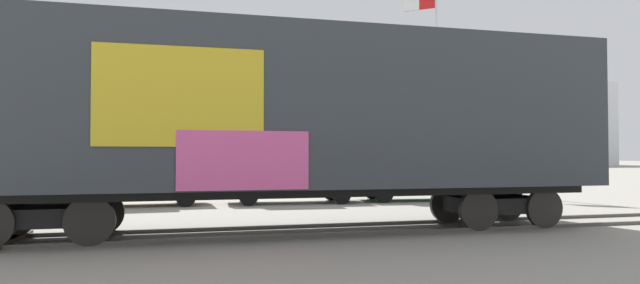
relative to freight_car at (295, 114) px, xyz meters
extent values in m
plane|color=gray|center=(0.81, 0.00, -2.58)|extent=(260.00, 260.00, 0.00)
cube|color=#4C4742|center=(0.01, -0.72, -2.54)|extent=(60.00, 0.50, 0.08)
cube|color=#4C4742|center=(0.00, 0.72, -2.54)|extent=(60.00, 0.50, 0.08)
cube|color=#423323|center=(-5.68, -0.04, -2.54)|extent=(0.26, 2.50, 0.07)
cube|color=#423323|center=(-5.59, -0.04, -2.54)|extent=(0.26, 2.50, 0.07)
cube|color=#33383D|center=(0.00, 0.00, 0.08)|extent=(13.65, 3.11, 3.30)
cube|color=#2D2823|center=(0.00, 0.00, 1.85)|extent=(12.95, 0.49, 0.24)
cube|color=gold|center=(-2.40, -1.54, 0.16)|extent=(3.00, 0.05, 1.81)
cube|color=#CC4C8C|center=(-1.26, -1.53, -0.99)|extent=(2.43, 0.05, 1.10)
cube|color=black|center=(0.00, 0.00, -1.67)|extent=(13.37, 1.75, 0.20)
cube|color=black|center=(-4.88, -0.03, -2.07)|extent=(2.11, 1.37, 0.36)
cylinder|color=black|center=(-5.74, 0.68, -2.12)|extent=(0.92, 0.13, 0.92)
cylinder|color=black|center=(-4.03, -0.74, -2.12)|extent=(0.92, 0.13, 0.92)
cylinder|color=black|center=(-4.04, 0.70, -2.12)|extent=(0.92, 0.13, 0.92)
cube|color=black|center=(4.89, 0.04, -2.07)|extent=(2.11, 1.37, 0.36)
cylinder|color=black|center=(4.04, -0.69, -2.12)|extent=(0.92, 0.13, 0.92)
cylinder|color=black|center=(4.03, 0.75, -2.12)|extent=(0.92, 0.13, 0.92)
cylinder|color=black|center=(5.74, -0.68, -2.12)|extent=(0.92, 0.13, 0.92)
cylinder|color=black|center=(5.73, 0.76, -2.12)|extent=(0.92, 0.13, 0.92)
cylinder|color=silver|center=(9.44, 12.19, 2.41)|extent=(0.12, 0.12, 9.98)
cube|color=red|center=(8.79, 12.72, 6.80)|extent=(1.23, 1.01, 0.99)
cube|color=white|center=(8.49, 12.97, 6.80)|extent=(0.63, 0.52, 0.99)
cube|color=silver|center=(0.81, 79.01, 4.42)|extent=(133.14, 33.57, 14.00)
cube|color=brown|center=(16.24, 68.94, 12.47)|extent=(6.64, 4.14, 2.10)
cube|color=#8C725B|center=(-11.81, 68.94, 12.57)|extent=(4.43, 3.69, 2.30)
cube|color=#8C725B|center=(37.63, 68.94, 12.66)|extent=(5.09, 3.84, 2.48)
cone|color=#193D23|center=(8.03, 73.52, 13.09)|extent=(1.68, 1.68, 3.35)
cone|color=#193D23|center=(11.83, 71.09, 13.21)|extent=(1.79, 1.79, 3.59)
cone|color=#193D23|center=(33.52, 66.69, 13.87)|extent=(2.45, 2.45, 4.89)
cone|color=#193D23|center=(0.17, 67.15, 13.81)|extent=(2.39, 2.39, 4.77)
cube|color=#9E8966|center=(-3.97, 7.27, -1.92)|extent=(4.76, 2.05, 0.68)
cube|color=#2D333D|center=(-4.06, 7.27, -1.24)|extent=(2.38, 1.72, 0.67)
cylinder|color=black|center=(-2.44, 8.21, -2.26)|extent=(0.65, 0.26, 0.64)
cylinder|color=black|center=(-2.33, 6.55, -2.26)|extent=(0.65, 0.26, 0.64)
cylinder|color=black|center=(-5.60, 8.00, -2.26)|extent=(0.65, 0.26, 0.64)
cylinder|color=black|center=(-5.49, 6.34, -2.26)|extent=(0.65, 0.26, 0.64)
cube|color=#B7BABF|center=(1.32, 7.10, -1.93)|extent=(4.75, 1.94, 0.66)
cube|color=#2D333D|center=(1.03, 7.11, -1.24)|extent=(2.53, 1.65, 0.70)
cylinder|color=black|center=(2.95, 7.83, -2.26)|extent=(0.65, 0.25, 0.64)
cylinder|color=black|center=(2.86, 6.21, -2.26)|extent=(0.65, 0.25, 0.64)
cylinder|color=black|center=(-0.23, 7.99, -2.26)|extent=(0.65, 0.25, 0.64)
cylinder|color=black|center=(-0.31, 6.37, -2.26)|extent=(0.65, 0.25, 0.64)
cube|color=#1E5933|center=(6.05, 7.06, -1.90)|extent=(4.55, 2.14, 0.72)
cube|color=#2D333D|center=(5.95, 7.07, -1.19)|extent=(2.29, 1.77, 0.70)
cylinder|color=black|center=(7.62, 7.77, -2.26)|extent=(0.66, 0.27, 0.64)
cylinder|color=black|center=(7.47, 6.10, -2.26)|extent=(0.66, 0.27, 0.64)
cylinder|color=black|center=(4.63, 8.03, -2.26)|extent=(0.66, 0.27, 0.64)
cylinder|color=black|center=(4.48, 6.35, -2.26)|extent=(0.66, 0.27, 0.64)
camera|label=1|loc=(-2.26, -11.35, -0.90)|focal=29.77mm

